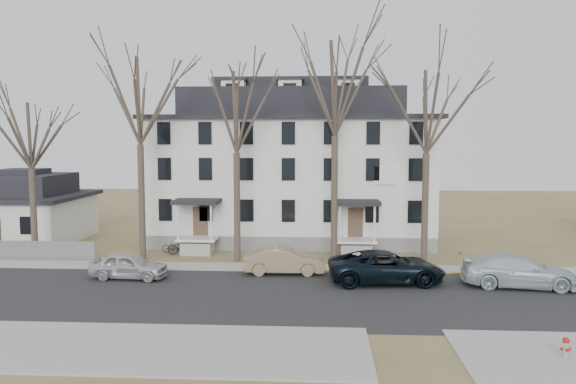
# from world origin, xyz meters

# --- Properties ---
(ground) EXTENTS (120.00, 120.00, 0.00)m
(ground) POSITION_xyz_m (0.00, 0.00, 0.00)
(ground) COLOR olive
(ground) RESTS_ON ground
(main_road) EXTENTS (120.00, 10.00, 0.04)m
(main_road) POSITION_xyz_m (0.00, 2.00, 0.00)
(main_road) COLOR #27272A
(main_road) RESTS_ON ground
(far_sidewalk) EXTENTS (120.00, 2.00, 0.08)m
(far_sidewalk) POSITION_xyz_m (0.00, 8.00, 0.00)
(far_sidewalk) COLOR #A09F97
(far_sidewalk) RESTS_ON ground
(near_sidewalk_left) EXTENTS (20.00, 5.00, 0.08)m
(near_sidewalk_left) POSITION_xyz_m (-8.00, -5.00, 0.00)
(near_sidewalk_left) COLOR #A09F97
(near_sidewalk_left) RESTS_ON ground
(yellow_curb) EXTENTS (14.00, 0.25, 0.06)m
(yellow_curb) POSITION_xyz_m (5.00, 7.10, 0.00)
(yellow_curb) COLOR gold
(yellow_curb) RESTS_ON ground
(boarding_house) EXTENTS (20.80, 12.36, 12.05)m
(boarding_house) POSITION_xyz_m (-2.00, 17.95, 5.38)
(boarding_house) COLOR slate
(boarding_house) RESTS_ON ground
(small_house) EXTENTS (8.70, 8.70, 5.00)m
(small_house) POSITION_xyz_m (-22.00, 16.00, 2.25)
(small_house) COLOR silver
(small_house) RESTS_ON ground
(tree_far_left) EXTENTS (8.40, 8.40, 13.72)m
(tree_far_left) POSITION_xyz_m (-11.00, 9.80, 10.34)
(tree_far_left) COLOR #473B31
(tree_far_left) RESTS_ON ground
(tree_mid_left) EXTENTS (7.80, 7.80, 12.74)m
(tree_mid_left) POSITION_xyz_m (-5.00, 9.80, 9.60)
(tree_mid_left) COLOR #473B31
(tree_mid_left) RESTS_ON ground
(tree_center) EXTENTS (9.00, 9.00, 14.70)m
(tree_center) POSITION_xyz_m (1.00, 9.80, 11.08)
(tree_center) COLOR #473B31
(tree_center) RESTS_ON ground
(tree_mid_right) EXTENTS (7.80, 7.80, 12.74)m
(tree_mid_right) POSITION_xyz_m (6.50, 9.80, 9.60)
(tree_mid_right) COLOR #473B31
(tree_mid_right) RESTS_ON ground
(tree_bungalow) EXTENTS (6.60, 6.60, 10.78)m
(tree_bungalow) POSITION_xyz_m (-18.00, 9.80, 8.12)
(tree_bungalow) COLOR #473B31
(tree_bungalow) RESTS_ON ground
(car_silver) EXTENTS (4.30, 1.96, 1.43)m
(car_silver) POSITION_xyz_m (-10.22, 4.97, 0.72)
(car_silver) COLOR silver
(car_silver) RESTS_ON ground
(car_tan) EXTENTS (4.62, 1.76, 1.50)m
(car_tan) POSITION_xyz_m (-1.85, 6.56, 0.75)
(car_tan) COLOR #8A7658
(car_tan) RESTS_ON ground
(car_navy) EXTENTS (6.29, 3.29, 1.69)m
(car_navy) POSITION_xyz_m (3.65, 4.88, 0.84)
(car_navy) COLOR black
(car_navy) RESTS_ON ground
(car_white) EXTENTS (5.90, 2.93, 1.65)m
(car_white) POSITION_xyz_m (10.32, 4.46, 0.82)
(car_white) COLOR #B0C2C4
(car_white) RESTS_ON ground
(bicycle_left) EXTENTS (1.64, 0.67, 0.84)m
(bicycle_left) POSITION_xyz_m (-9.57, 11.97, 0.42)
(bicycle_left) COLOR black
(bicycle_left) RESTS_ON ground
(bicycle_right) EXTENTS (1.84, 0.89, 1.07)m
(bicycle_right) POSITION_xyz_m (-8.97, 11.43, 0.53)
(bicycle_right) COLOR black
(bicycle_right) RESTS_ON ground
(fire_hydrant) EXTENTS (0.33, 0.31, 0.80)m
(fire_hydrant) POSITION_xyz_m (8.63, -5.18, 0.41)
(fire_hydrant) COLOR #B7B7BA
(fire_hydrant) RESTS_ON ground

